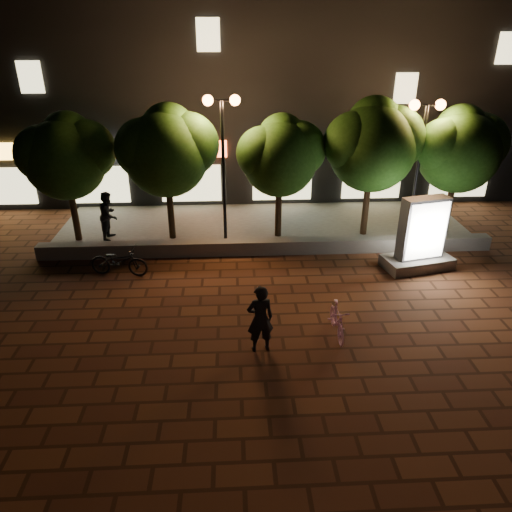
{
  "coord_description": "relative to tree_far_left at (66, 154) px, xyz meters",
  "views": [
    {
      "loc": [
        -1.21,
        -11.27,
        7.28
      ],
      "look_at": [
        -0.54,
        1.5,
        1.1
      ],
      "focal_mm": 33.38,
      "sensor_mm": 36.0,
      "label": 1
    }
  ],
  "objects": [
    {
      "name": "tree_mid",
      "position": [
        7.5,
        -0.0,
        -0.08
      ],
      "size": [
        3.24,
        2.7,
        4.5
      ],
      "color": "#312013",
      "rests_on": "sidewalk"
    },
    {
      "name": "tree_far_right",
      "position": [
        14.0,
        0.0,
        0.08
      ],
      "size": [
        3.48,
        2.9,
        4.76
      ],
      "color": "#312013",
      "rests_on": "sidewalk"
    },
    {
      "name": "street_lamp_left",
      "position": [
        5.45,
        -0.26,
        0.74
      ],
      "size": [
        1.26,
        0.36,
        5.18
      ],
      "color": "black",
      "rests_on": "sidewalk"
    },
    {
      "name": "tree_right",
      "position": [
        10.8,
        0.0,
        0.27
      ],
      "size": [
        3.72,
        3.1,
        5.07
      ],
      "color": "#312013",
      "rests_on": "sidewalk"
    },
    {
      "name": "ad_kiosk",
      "position": [
        11.85,
        -2.82,
        -2.31
      ],
      "size": [
        2.45,
        1.6,
        2.44
      ],
      "color": "slate",
      "rests_on": "ground"
    },
    {
      "name": "tree_far_left",
      "position": [
        0.0,
        0.0,
        0.0
      ],
      "size": [
        3.36,
        2.8,
        4.63
      ],
      "color": "#312013",
      "rests_on": "sidewalk"
    },
    {
      "name": "scooter_pink",
      "position": [
        8.37,
        -6.54,
        -2.85
      ],
      "size": [
        0.44,
        1.49,
        0.89
      ],
      "primitive_type": "imported",
      "rotation": [
        0.0,
        0.0,
        0.02
      ],
      "color": "#EDA1DB",
      "rests_on": "ground"
    },
    {
      "name": "tree_left",
      "position": [
        3.5,
        0.0,
        0.15
      ],
      "size": [
        3.6,
        3.0,
        4.89
      ],
      "color": "#312013",
      "rests_on": "sidewalk"
    },
    {
      "name": "building_block",
      "position": [
        6.94,
        7.53,
        1.7
      ],
      "size": [
        28.0,
        8.12,
        11.3
      ],
      "color": "black",
      "rests_on": "ground"
    },
    {
      "name": "retaining_wall",
      "position": [
        6.95,
        -1.46,
        -3.04
      ],
      "size": [
        16.0,
        0.45,
        0.5
      ],
      "primitive_type": "cube",
      "color": "slate",
      "rests_on": "ground"
    },
    {
      "name": "street_lamp_right",
      "position": [
        12.45,
        -0.26,
        0.6
      ],
      "size": [
        1.26,
        0.36,
        4.98
      ],
      "color": "black",
      "rests_on": "sidewalk"
    },
    {
      "name": "scooter_parked",
      "position": [
        2.05,
        -2.86,
        -2.8
      ],
      "size": [
        1.97,
        0.96,
        0.99
      ],
      "primitive_type": "imported",
      "rotation": [
        0.0,
        0.0,
        1.4
      ],
      "color": "black",
      "rests_on": "ground"
    },
    {
      "name": "rider",
      "position": [
        6.34,
        -7.06,
        -2.39
      ],
      "size": [
        0.72,
        0.54,
        1.81
      ],
      "primitive_type": "imported",
      "rotation": [
        0.0,
        0.0,
        3.31
      ],
      "color": "black",
      "rests_on": "ground"
    },
    {
      "name": "sidewalk",
      "position": [
        6.95,
        1.04,
        -3.25
      ],
      "size": [
        16.0,
        5.0,
        0.08
      ],
      "primitive_type": "cube",
      "color": "slate",
      "rests_on": "ground"
    },
    {
      "name": "ground",
      "position": [
        6.95,
        -5.46,
        -3.29
      ],
      "size": [
        80.0,
        80.0,
        0.0
      ],
      "primitive_type": "plane",
      "color": "#532E1A",
      "rests_on": "ground"
    },
    {
      "name": "pedestrian",
      "position": [
        1.15,
        0.04,
        -2.31
      ],
      "size": [
        0.78,
        0.95,
        1.8
      ],
      "primitive_type": "imported",
      "rotation": [
        0.0,
        0.0,
        1.45
      ],
      "color": "black",
      "rests_on": "sidewalk"
    }
  ]
}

